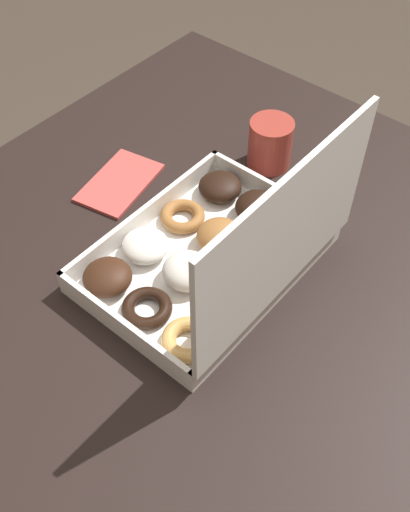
% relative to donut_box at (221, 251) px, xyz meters
% --- Properties ---
extents(ground_plane, '(8.00, 8.00, 0.00)m').
position_rel_donut_box_xyz_m(ground_plane, '(0.03, -0.04, -0.81)').
color(ground_plane, '#42382D').
extents(dining_table, '(1.08, 0.92, 0.76)m').
position_rel_donut_box_xyz_m(dining_table, '(0.03, -0.04, -0.15)').
color(dining_table, black).
rests_on(dining_table, ground_plane).
extents(donut_box, '(0.36, 0.27, 0.27)m').
position_rel_donut_box_xyz_m(donut_box, '(0.00, 0.00, 0.00)').
color(donut_box, white).
rests_on(donut_box, dining_table).
extents(coffee_mug, '(0.08, 0.08, 0.09)m').
position_rel_donut_box_xyz_m(coffee_mug, '(-0.25, -0.09, 0.00)').
color(coffee_mug, '#A3382D').
rests_on(coffee_mug, dining_table).
extents(paper_napkin, '(0.17, 0.12, 0.01)m').
position_rel_donut_box_xyz_m(paper_napkin, '(-0.04, -0.26, -0.04)').
color(paper_napkin, '#CC4C47').
rests_on(paper_napkin, dining_table).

